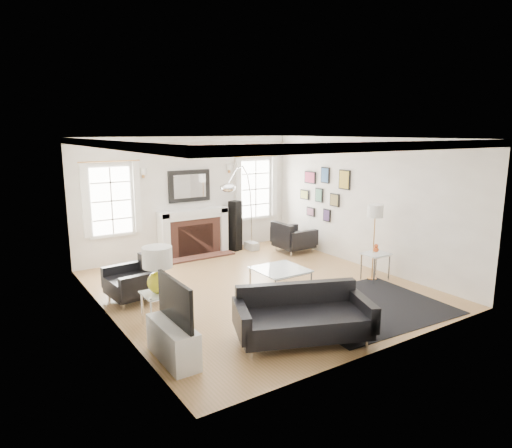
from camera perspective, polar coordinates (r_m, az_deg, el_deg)
floor at (r=8.75m, az=0.29°, el=-7.99°), size 6.00×6.00×0.00m
back_wall at (r=10.98m, az=-8.38°, el=3.45°), size 5.50×0.04×2.80m
front_wall at (r=6.16m, az=15.88°, el=-3.26°), size 5.50×0.04×2.80m
left_wall at (r=7.27m, az=-18.11°, el=-1.16°), size 0.04×6.00×2.80m
right_wall at (r=10.14m, az=13.39°, el=2.59°), size 0.04×6.00×2.80m
ceiling at (r=8.24m, az=0.31°, el=10.68°), size 5.50×6.00×0.02m
crown_molding at (r=8.24m, az=0.31°, el=10.26°), size 5.50×6.00×0.12m
fireplace at (r=10.94m, az=-7.79°, el=-1.12°), size 1.70×0.69×1.11m
mantel_mirror at (r=10.90m, az=-8.32°, el=4.72°), size 1.05×0.07×0.75m
window_left at (r=10.29m, az=-17.66°, el=2.82°), size 1.24×0.15×1.62m
window_right at (r=11.81m, az=-0.09°, el=4.43°), size 1.24×0.15×1.62m
gallery_wall at (r=11.02m, az=8.42°, el=4.18°), size 0.04×1.73×1.29m
tv_unit at (r=6.16m, az=-10.31°, el=-13.61°), size 0.35×1.00×1.09m
area_rug at (r=8.07m, az=13.49°, el=-10.00°), size 2.69×2.29×0.01m
sofa at (r=6.62m, az=5.78°, el=-11.53°), size 2.08×1.50×0.62m
armchair_left at (r=8.32m, az=-14.77°, el=-6.96°), size 0.90×0.98×0.61m
armchair_right at (r=11.21m, az=4.50°, el=-1.79°), size 0.83×0.92×0.62m
coffee_table at (r=8.58m, az=3.05°, el=-5.81°), size 0.90×0.90×0.40m
side_table_left at (r=7.15m, az=-12.01°, el=-9.19°), size 0.48×0.48×0.53m
nesting_table at (r=9.36m, az=14.72°, el=-4.25°), size 0.51×0.42×0.56m
gourd_lamp at (r=6.98m, az=-12.19°, el=-5.22°), size 0.45×0.45×0.72m
orange_vase at (r=9.30m, az=14.78°, el=-2.99°), size 0.11×0.11×0.17m
arc_floor_lamp at (r=10.43m, az=-1.93°, el=2.06°), size 1.58×1.46×2.23m
stick_floor_lamp at (r=9.21m, az=14.68°, el=1.11°), size 0.31×0.31×1.52m
speaker_tower at (r=11.29m, az=-2.60°, el=-0.23°), size 0.31×0.31×1.24m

